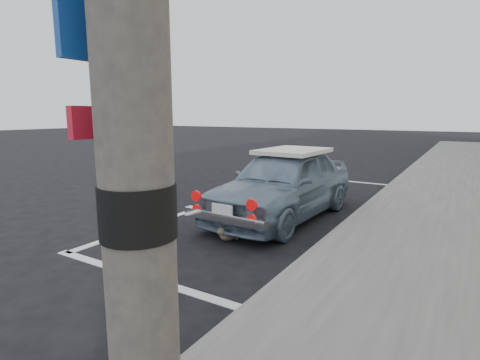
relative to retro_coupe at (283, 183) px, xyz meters
name	(u,v)px	position (x,y,z in m)	size (l,w,h in m)	color
ground	(147,255)	(-0.69, -2.48, -0.59)	(80.00, 80.00, 0.00)	black
sidewalk	(448,248)	(2.51, -0.48, -0.52)	(2.80, 40.00, 0.15)	#60605C
pline_rear	(146,278)	(-0.19, -2.98, -0.59)	(3.00, 0.12, 0.01)	silver
pline_front	(341,181)	(-0.19, 4.02, -0.59)	(3.00, 0.12, 0.01)	silver
pline_side	(222,200)	(-1.59, 0.52, -0.59)	(0.12, 7.00, 0.01)	silver
retro_coupe	(283,183)	(0.00, 0.00, 0.00)	(1.54, 3.50, 1.17)	#6F88A0
cat	(228,233)	(-0.12, -1.50, -0.48)	(0.26, 0.43, 0.24)	#63584C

